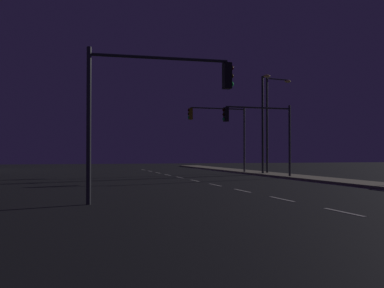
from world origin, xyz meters
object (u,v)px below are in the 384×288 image
at_px(traffic_light_far_left, 260,124).
at_px(street_lamp_median, 263,115).
at_px(street_lamp_far_end, 271,115).
at_px(traffic_light_near_right, 220,124).
at_px(traffic_light_far_right, 156,93).

relative_size(traffic_light_far_left, street_lamp_median, 0.66).
distance_m(traffic_light_far_left, street_lamp_far_end, 6.97).
distance_m(traffic_light_near_right, street_lamp_far_end, 4.27).
xyz_separation_m(traffic_light_far_left, street_lamp_far_end, (3.57, 5.87, 1.20)).
xyz_separation_m(traffic_light_near_right, traffic_light_far_left, (0.18, -7.78, -0.46)).
bearing_deg(traffic_light_far_right, traffic_light_near_right, 65.59).
distance_m(traffic_light_near_right, traffic_light_far_left, 7.79).
relative_size(traffic_light_far_right, street_lamp_far_end, 0.67).
bearing_deg(traffic_light_far_left, street_lamp_far_end, 58.69).
distance_m(traffic_light_near_right, street_lamp_median, 4.05).
bearing_deg(traffic_light_near_right, traffic_light_far_left, -88.69).
distance_m(traffic_light_near_right, traffic_light_far_right, 23.04).
xyz_separation_m(traffic_light_near_right, street_lamp_far_end, (3.75, -1.91, 0.73)).
height_order(traffic_light_near_right, traffic_light_far_right, traffic_light_near_right).
bearing_deg(street_lamp_median, traffic_light_far_right, -124.01).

